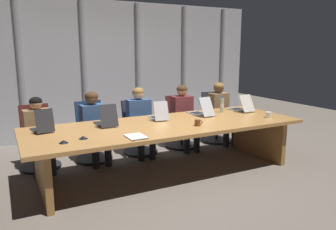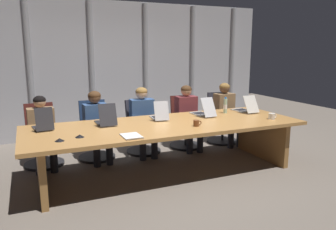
{
  "view_description": "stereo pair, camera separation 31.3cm",
  "coord_description": "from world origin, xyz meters",
  "px_view_note": "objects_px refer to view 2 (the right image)",
  "views": [
    {
      "loc": [
        -2.1,
        -4.09,
        1.78
      ],
      "look_at": [
        0.07,
        0.12,
        0.83
      ],
      "focal_mm": 35.08,
      "sensor_mm": 36.0,
      "label": 1
    },
    {
      "loc": [
        -1.81,
        -4.22,
        1.78
      ],
      "look_at": [
        0.07,
        0.12,
        0.83
      ],
      "focal_mm": 35.08,
      "sensor_mm": 36.0,
      "label": 2
    }
  ],
  "objects_px": {
    "person_right_mid": "(188,114)",
    "conference_mic_middle": "(59,140)",
    "laptop_right_mid": "(203,112)",
    "coffee_mug_near": "(272,116)",
    "office_chair_right_end": "(221,124)",
    "spiral_notepad": "(132,136)",
    "laptop_center": "(159,115)",
    "conference_mic_left_side": "(80,136)",
    "person_left_end": "(42,128)",
    "water_bottle_primary": "(225,106)",
    "laptop_right_end": "(245,108)",
    "office_chair_left_end": "(43,143)",
    "office_chair_center": "(142,133)",
    "office_chair_right_mid": "(185,128)",
    "person_left_mid": "(97,122)",
    "office_chair_left_mid": "(96,137)",
    "laptop_left_end": "(43,125)",
    "laptop_left_mid": "(106,120)",
    "coffee_mug_far": "(196,123)",
    "person_right_end": "(227,110)",
    "person_center": "(143,117)"
  },
  "relations": [
    {
      "from": "office_chair_left_mid",
      "to": "conference_mic_middle",
      "type": "distance_m",
      "value": 1.65
    },
    {
      "from": "laptop_right_mid",
      "to": "laptop_left_end",
      "type": "bearing_deg",
      "value": 86.65
    },
    {
      "from": "person_right_mid",
      "to": "coffee_mug_far",
      "type": "relative_size",
      "value": 9.26
    },
    {
      "from": "coffee_mug_near",
      "to": "conference_mic_left_side",
      "type": "relative_size",
      "value": 1.27
    },
    {
      "from": "laptop_left_mid",
      "to": "spiral_notepad",
      "type": "bearing_deg",
      "value": -170.27
    },
    {
      "from": "person_right_mid",
      "to": "conference_mic_middle",
      "type": "relative_size",
      "value": 10.45
    },
    {
      "from": "laptop_right_end",
      "to": "person_right_mid",
      "type": "height_order",
      "value": "person_right_mid"
    },
    {
      "from": "office_chair_right_end",
      "to": "spiral_notepad",
      "type": "bearing_deg",
      "value": -49.98
    },
    {
      "from": "conference_mic_left_side",
      "to": "office_chair_right_end",
      "type": "bearing_deg",
      "value": 25.16
    },
    {
      "from": "office_chair_right_mid",
      "to": "spiral_notepad",
      "type": "bearing_deg",
      "value": -38.3
    },
    {
      "from": "person_right_end",
      "to": "coffee_mug_far",
      "type": "relative_size",
      "value": 9.34
    },
    {
      "from": "laptop_right_mid",
      "to": "person_right_mid",
      "type": "relative_size",
      "value": 0.45
    },
    {
      "from": "laptop_right_mid",
      "to": "person_right_end",
      "type": "bearing_deg",
      "value": -57.88
    },
    {
      "from": "office_chair_left_end",
      "to": "office_chair_left_mid",
      "type": "xyz_separation_m",
      "value": [
        0.83,
        -0.0,
        -0.0
      ]
    },
    {
      "from": "laptop_right_end",
      "to": "office_chair_right_end",
      "type": "xyz_separation_m",
      "value": [
        0.04,
        0.77,
        -0.44
      ]
    },
    {
      "from": "office_chair_center",
      "to": "office_chair_right_mid",
      "type": "distance_m",
      "value": 0.84
    },
    {
      "from": "office_chair_right_end",
      "to": "spiral_notepad",
      "type": "distance_m",
      "value": 2.84
    },
    {
      "from": "laptop_right_end",
      "to": "office_chair_left_end",
      "type": "relative_size",
      "value": 0.51
    },
    {
      "from": "office_chair_right_end",
      "to": "laptop_left_end",
      "type": "bearing_deg",
      "value": -71.48
    },
    {
      "from": "laptop_left_end",
      "to": "person_right_mid",
      "type": "bearing_deg",
      "value": -84.13
    },
    {
      "from": "office_chair_left_mid",
      "to": "laptop_center",
      "type": "bearing_deg",
      "value": 47.05
    },
    {
      "from": "laptop_center",
      "to": "conference_mic_left_side",
      "type": "distance_m",
      "value": 1.42
    },
    {
      "from": "laptop_right_mid",
      "to": "office_chair_right_end",
      "type": "height_order",
      "value": "laptop_right_mid"
    },
    {
      "from": "water_bottle_primary",
      "to": "spiral_notepad",
      "type": "bearing_deg",
      "value": -156.13
    },
    {
      "from": "person_right_mid",
      "to": "person_right_end",
      "type": "bearing_deg",
      "value": 91.47
    },
    {
      "from": "laptop_center",
      "to": "person_right_end",
      "type": "bearing_deg",
      "value": -61.7
    },
    {
      "from": "laptop_right_mid",
      "to": "coffee_mug_near",
      "type": "relative_size",
      "value": 3.68
    },
    {
      "from": "conference_mic_left_side",
      "to": "conference_mic_middle",
      "type": "xyz_separation_m",
      "value": [
        -0.24,
        -0.08,
        0.0
      ]
    },
    {
      "from": "office_chair_right_end",
      "to": "conference_mic_left_side",
      "type": "bearing_deg",
      "value": -59.34
    },
    {
      "from": "laptop_right_mid",
      "to": "office_chair_left_end",
      "type": "height_order",
      "value": "laptop_right_mid"
    },
    {
      "from": "office_chair_right_end",
      "to": "person_right_mid",
      "type": "distance_m",
      "value": 0.88
    },
    {
      "from": "person_left_end",
      "to": "water_bottle_primary",
      "type": "bearing_deg",
      "value": 74.96
    },
    {
      "from": "office_chair_left_end",
      "to": "person_right_end",
      "type": "bearing_deg",
      "value": 82.75
    },
    {
      "from": "office_chair_right_end",
      "to": "coffee_mug_far",
      "type": "relative_size",
      "value": 7.71
    },
    {
      "from": "office_chair_right_mid",
      "to": "person_left_mid",
      "type": "height_order",
      "value": "person_left_mid"
    },
    {
      "from": "person_right_mid",
      "to": "conference_mic_middle",
      "type": "height_order",
      "value": "person_right_mid"
    },
    {
      "from": "office_chair_left_end",
      "to": "person_right_end",
      "type": "relative_size",
      "value": 0.82
    },
    {
      "from": "conference_mic_middle",
      "to": "coffee_mug_near",
      "type": "bearing_deg",
      "value": -0.18
    },
    {
      "from": "office_chair_left_mid",
      "to": "person_center",
      "type": "distance_m",
      "value": 0.86
    },
    {
      "from": "coffee_mug_near",
      "to": "office_chair_left_mid",
      "type": "bearing_deg",
      "value": 149.03
    },
    {
      "from": "conference_mic_left_side",
      "to": "coffee_mug_near",
      "type": "bearing_deg",
      "value": -1.78
    },
    {
      "from": "conference_mic_middle",
      "to": "spiral_notepad",
      "type": "bearing_deg",
      "value": -10.41
    },
    {
      "from": "office_chair_left_end",
      "to": "coffee_mug_far",
      "type": "height_order",
      "value": "office_chair_left_end"
    },
    {
      "from": "office_chair_center",
      "to": "person_left_end",
      "type": "height_order",
      "value": "person_left_end"
    },
    {
      "from": "office_chair_left_mid",
      "to": "person_left_end",
      "type": "distance_m",
      "value": 0.88
    },
    {
      "from": "coffee_mug_near",
      "to": "coffee_mug_far",
      "type": "xyz_separation_m",
      "value": [
        -1.28,
        0.04,
        -0.0
      ]
    },
    {
      "from": "laptop_left_mid",
      "to": "person_right_end",
      "type": "xyz_separation_m",
      "value": [
        2.45,
        0.63,
        -0.14
      ]
    },
    {
      "from": "laptop_right_mid",
      "to": "person_right_mid",
      "type": "bearing_deg",
      "value": -7.24
    },
    {
      "from": "laptop_center",
      "to": "laptop_left_mid",
      "type": "bearing_deg",
      "value": 100.0
    },
    {
      "from": "laptop_left_end",
      "to": "office_chair_left_mid",
      "type": "relative_size",
      "value": 0.44
    }
  ]
}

